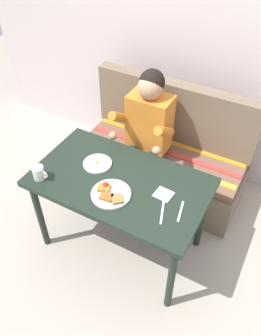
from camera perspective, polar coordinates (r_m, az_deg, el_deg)
ground_plane at (r=2.86m, az=-1.48°, el=-12.43°), size 8.00×8.00×0.00m
back_wall at (r=2.98m, az=11.22°, el=21.54°), size 4.40×0.10×2.60m
table at (r=2.36m, az=-1.76°, el=-3.47°), size 1.20×0.70×0.73m
couch at (r=3.07m, az=5.53°, el=1.54°), size 1.44×0.56×1.00m
person at (r=2.72m, az=2.54°, el=6.60°), size 0.45×0.61×1.21m
plate_breakfast at (r=2.19m, az=-3.37°, el=-4.36°), size 0.26×0.26×0.05m
plate_eggs at (r=2.42m, az=-5.58°, el=0.76°), size 0.20×0.20×0.04m
coffee_mug at (r=2.36m, az=-15.16°, el=-0.74°), size 0.12×0.08×0.10m
napkin at (r=2.21m, az=5.57°, el=-4.42°), size 0.12×0.11×0.01m
fork at (r=2.13m, az=8.41°, el=-7.21°), size 0.05×0.17×0.00m
knife at (r=2.12m, az=5.37°, el=-7.27°), size 0.08×0.19×0.00m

